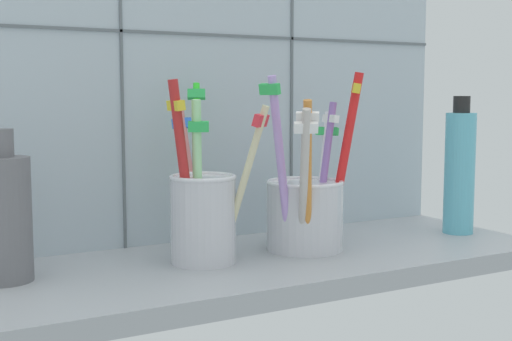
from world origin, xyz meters
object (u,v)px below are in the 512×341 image
Objects in this scene: toothbrush_cup_right at (306,208)px; soap_bottle at (460,171)px; toothbrush_cup_left at (203,210)px; ceramic_vase at (3,216)px.

toothbrush_cup_right is 1.16× the size of soap_bottle.
ceramic_vase is (-18.50, 2.26, 0.66)cm from toothbrush_cup_left.
soap_bottle is (33.28, -1.48, 2.32)cm from toothbrush_cup_left.
toothbrush_cup_right reaches higher than ceramic_vase.
soap_bottle is at bearing -2.91° from toothbrush_cup_right.
toothbrush_cup_right is 30.65cm from ceramic_vase.
toothbrush_cup_right reaches higher than toothbrush_cup_left.
toothbrush_cup_right is at bearing -1.90° from toothbrush_cup_left.
toothbrush_cup_right is at bearing -4.97° from ceramic_vase.
soap_bottle is (21.27, -1.08, 2.96)cm from toothbrush_cup_right.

